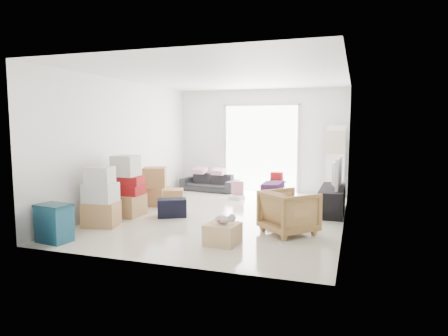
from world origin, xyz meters
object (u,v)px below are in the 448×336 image
at_px(ac_tower, 335,162).
at_px(sofa, 210,180).
at_px(television, 333,184).
at_px(ottoman, 272,199).
at_px(tv_console, 332,200).
at_px(storage_bins, 54,223).
at_px(wood_crate, 223,234).
at_px(kids_table, 277,179).
at_px(armchair, 289,210).

bearing_deg(ac_tower, sofa, -177.35).
distance_m(television, ottoman, 1.31).
height_order(tv_console, storage_bins, storage_bins).
distance_m(ottoman, wood_crate, 2.80).
relative_size(television, kids_table, 1.71).
bearing_deg(ottoman, kids_table, 97.07).
xyz_separation_m(television, armchair, (-0.59, -1.84, -0.19)).
distance_m(tv_console, storage_bins, 5.20).
xyz_separation_m(tv_console, storage_bins, (-3.90, -3.44, 0.03)).
xyz_separation_m(tv_console, kids_table, (-1.40, 1.35, 0.18)).
height_order(ac_tower, armchair, ac_tower).
height_order(television, storage_bins, television).
xyz_separation_m(tv_console, wood_crate, (-1.43, -2.74, -0.10)).
bearing_deg(ac_tower, ottoman, -123.74).
relative_size(ac_tower, wood_crate, 3.74).
xyz_separation_m(sofa, wood_crate, (1.86, -4.42, -0.15)).
distance_m(sofa, armchair, 4.44).
relative_size(television, armchair, 1.34).
bearing_deg(television, ac_tower, 3.66).
distance_m(storage_bins, kids_table, 5.40).
height_order(storage_bins, kids_table, kids_table).
height_order(tv_console, ottoman, tv_console).
height_order(ottoman, wood_crate, ottoman).
bearing_deg(ottoman, sofa, 141.37).
bearing_deg(wood_crate, sofa, 112.78).
height_order(ottoman, kids_table, kids_table).
bearing_deg(ac_tower, storage_bins, -126.15).
xyz_separation_m(armchair, ottoman, (-0.66, 1.89, -0.21)).
relative_size(ac_tower, tv_console, 1.13).
xyz_separation_m(ac_tower, wood_crate, (-1.38, -4.57, -0.72)).
relative_size(ac_tower, kids_table, 2.84).
bearing_deg(wood_crate, ac_tower, 73.22).
relative_size(ottoman, kids_table, 0.60).
bearing_deg(kids_table, ottoman, -82.93).
bearing_deg(television, storage_bins, 133.49).
bearing_deg(television, wood_crate, 154.55).
distance_m(television, sofa, 3.70).
relative_size(tv_console, kids_table, 2.51).
bearing_deg(wood_crate, storage_bins, -164.25).
height_order(television, wood_crate, television).
distance_m(ac_tower, sofa, 3.29).
xyz_separation_m(storage_bins, kids_table, (2.50, 4.78, 0.14)).
relative_size(tv_console, armchair, 1.97).
relative_size(storage_bins, ottoman, 1.57).
height_order(sofa, armchair, armchair).
relative_size(ac_tower, sofa, 1.13).
bearing_deg(sofa, armchair, -45.08).
distance_m(ac_tower, storage_bins, 6.55).
distance_m(kids_table, wood_crate, 4.10).
xyz_separation_m(armchair, kids_table, (-0.82, 3.19, 0.04)).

